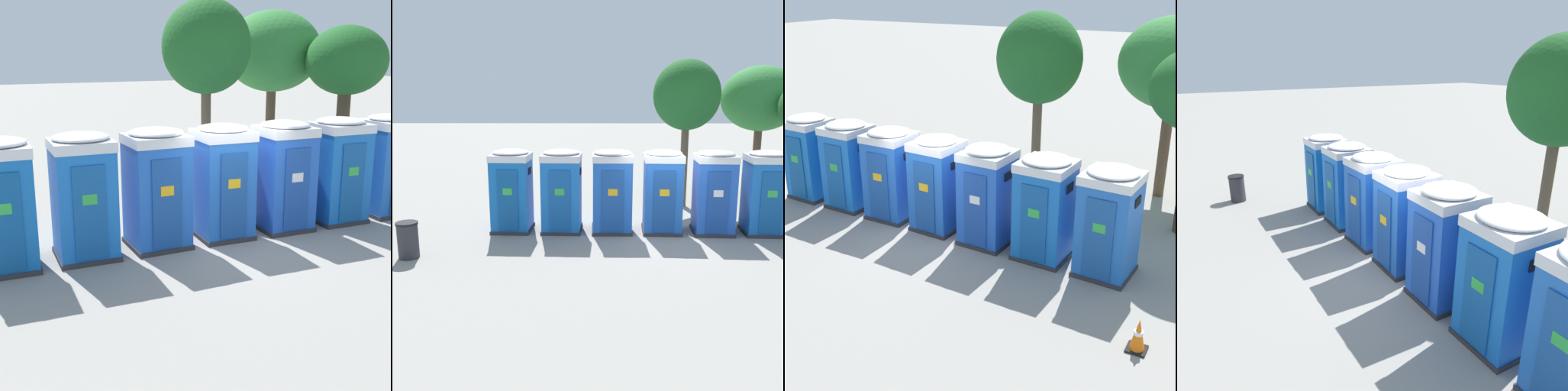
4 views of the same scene
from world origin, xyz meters
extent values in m
plane|color=gray|center=(0.00, 0.00, 0.00)|extent=(120.00, 120.00, 0.00)
cube|color=#2D2D33|center=(-4.61, 0.50, 0.05)|extent=(1.24, 1.25, 0.10)
cube|color=blue|center=(-4.61, 0.50, 1.15)|extent=(1.18, 1.19, 2.10)
cube|color=#0F4E96|center=(-4.64, -0.08, 1.07)|extent=(0.62, 0.06, 1.85)
cube|color=green|center=(-4.64, -0.10, 1.35)|extent=(0.28, 0.02, 0.20)
cube|color=black|center=(-4.04, 0.47, 1.89)|extent=(0.04, 0.36, 0.20)
cube|color=white|center=(-4.61, 0.50, 2.30)|extent=(1.21, 1.23, 0.20)
ellipsoid|color=white|center=(-4.61, 0.50, 2.45)|extent=(1.15, 1.17, 0.18)
cube|color=#2D2D33|center=(-3.07, 0.47, 0.05)|extent=(1.26, 1.25, 0.10)
cube|color=blue|center=(-3.07, 0.47, 1.15)|extent=(1.20, 1.19, 2.10)
cube|color=#1352A2|center=(-3.10, -0.11, 1.07)|extent=(0.63, 0.06, 1.85)
cube|color=green|center=(-3.10, -0.13, 1.35)|extent=(0.28, 0.02, 0.20)
cube|color=black|center=(-2.49, 0.45, 1.89)|extent=(0.04, 0.36, 0.20)
cube|color=white|center=(-3.07, 0.47, 2.30)|extent=(1.23, 1.22, 0.20)
ellipsoid|color=white|center=(-3.07, 0.47, 2.45)|extent=(1.17, 1.16, 0.18)
cube|color=#2D2D33|center=(-1.53, 0.44, 0.05)|extent=(1.23, 1.20, 0.10)
cube|color=blue|center=(-1.53, 0.44, 1.15)|extent=(1.17, 1.14, 2.10)
cube|color=#18489D|center=(-1.53, -0.14, 1.07)|extent=(0.64, 0.03, 1.85)
cube|color=yellow|center=(-1.53, -0.16, 1.35)|extent=(0.28, 0.01, 0.20)
cube|color=black|center=(-0.93, 0.44, 1.89)|extent=(0.02, 0.36, 0.20)
cube|color=white|center=(-1.53, 0.44, 2.30)|extent=(1.20, 1.18, 0.20)
ellipsoid|color=white|center=(-1.53, 0.44, 2.45)|extent=(1.14, 1.12, 0.18)
cube|color=#2D2D33|center=(0.01, 0.41, 0.05)|extent=(1.23, 1.26, 0.10)
cube|color=blue|center=(0.01, 0.41, 1.15)|extent=(1.17, 1.20, 2.10)
cube|color=#184899|center=(-0.02, -0.18, 1.07)|extent=(0.61, 0.06, 1.85)
cube|color=yellow|center=(-0.02, -0.19, 1.35)|extent=(0.28, 0.02, 0.20)
cube|color=black|center=(0.58, 0.38, 1.89)|extent=(0.04, 0.36, 0.20)
cube|color=white|center=(0.01, 0.41, 2.30)|extent=(1.21, 1.23, 0.20)
ellipsoid|color=white|center=(0.01, 0.41, 2.45)|extent=(1.15, 1.17, 0.18)
cube|color=#2D2D33|center=(1.55, 0.31, 0.05)|extent=(1.24, 1.25, 0.10)
cube|color=blue|center=(1.55, 0.31, 1.15)|extent=(1.18, 1.19, 2.10)
cube|color=#19449D|center=(1.52, -0.27, 1.07)|extent=(0.62, 0.06, 1.85)
cube|color=white|center=(1.52, -0.29, 1.35)|extent=(0.28, 0.02, 0.20)
cube|color=black|center=(2.13, 0.28, 1.89)|extent=(0.04, 0.36, 0.20)
cube|color=white|center=(1.55, 0.31, 2.30)|extent=(1.21, 1.23, 0.20)
ellipsoid|color=white|center=(1.55, 0.31, 2.45)|extent=(1.16, 1.17, 0.18)
cube|color=#2D2D33|center=(3.09, 0.27, 0.05)|extent=(1.27, 1.25, 0.10)
cube|color=blue|center=(3.09, 0.27, 1.15)|extent=(1.21, 1.19, 2.10)
cube|color=#124F9C|center=(3.07, -0.31, 1.07)|extent=(0.64, 0.06, 1.85)
cube|color=green|center=(3.07, -0.33, 1.35)|extent=(0.28, 0.02, 0.20)
cube|color=black|center=(3.69, 0.25, 1.89)|extent=(0.04, 0.36, 0.20)
cube|color=white|center=(3.09, 0.27, 2.30)|extent=(1.25, 1.22, 0.20)
ellipsoid|color=white|center=(3.09, 0.27, 2.45)|extent=(1.19, 1.16, 0.18)
cube|color=#2D2D33|center=(4.63, 0.21, 0.05)|extent=(1.28, 1.26, 0.10)
cube|color=blue|center=(4.63, 0.21, 1.15)|extent=(1.22, 1.20, 2.10)
cube|color=#194D9A|center=(4.60, -0.37, 1.07)|extent=(0.64, 0.07, 1.85)
cube|color=green|center=(4.60, -0.39, 1.35)|extent=(0.28, 0.02, 0.20)
cube|color=black|center=(5.22, 0.18, 1.89)|extent=(0.04, 0.36, 0.20)
cube|color=white|center=(4.63, 0.21, 2.30)|extent=(1.26, 1.24, 0.20)
ellipsoid|color=white|center=(4.63, 0.21, 2.45)|extent=(1.20, 1.18, 0.18)
cylinder|color=brown|center=(1.30, 3.82, 1.73)|extent=(0.28, 0.28, 3.46)
ellipsoid|color=#1E5B23|center=(1.30, 3.82, 4.16)|extent=(2.44, 2.44, 2.56)
cylinder|color=brown|center=(4.66, 5.69, 1.65)|extent=(0.32, 0.32, 3.31)
ellipsoid|color=#337F38|center=(4.66, 5.69, 4.03)|extent=(3.15, 3.15, 2.61)
cube|color=black|center=(5.99, -2.22, 0.02)|extent=(0.36, 0.36, 0.04)
cone|color=orange|center=(5.99, -2.22, 0.34)|extent=(0.28, 0.28, 0.60)
cylinder|color=white|center=(5.99, -2.22, 0.37)|extent=(0.17, 0.17, 0.07)
camera|label=1|loc=(-5.52, -9.87, 4.08)|focal=50.00mm
camera|label=2|loc=(-2.10, -13.26, 4.08)|focal=42.00mm
camera|label=3|loc=(7.46, -10.68, 6.25)|focal=50.00mm
camera|label=4|loc=(6.79, -4.60, 4.84)|focal=35.00mm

